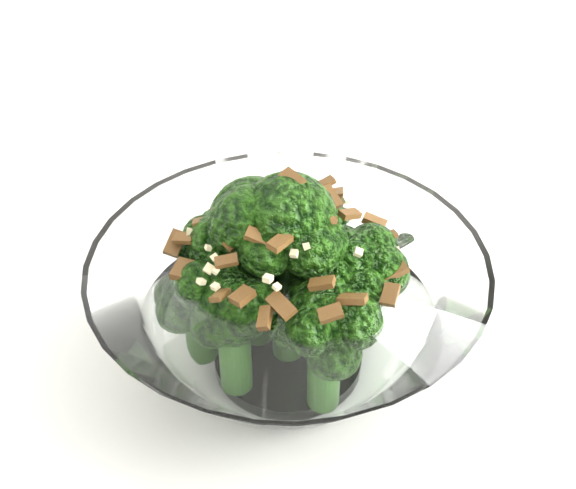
# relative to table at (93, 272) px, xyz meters

# --- Properties ---
(table) EXTENTS (1.22, 0.83, 0.75)m
(table) POSITION_rel_table_xyz_m (0.00, 0.00, 0.00)
(table) COLOR white
(table) RESTS_ON ground
(broccoli_dish) EXTENTS (0.20, 0.20, 0.12)m
(broccoli_dish) POSITION_rel_table_xyz_m (0.17, -0.13, 0.11)
(broccoli_dish) COLOR white
(broccoli_dish) RESTS_ON table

